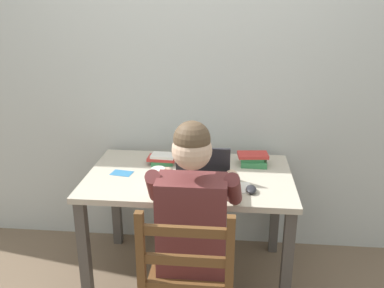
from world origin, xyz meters
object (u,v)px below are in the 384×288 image
(laptop, at_px, (201,178))
(desk, at_px, (189,189))
(seated_person, at_px, (194,219))
(coffee_mug_dark, at_px, (205,156))
(book_stack_side, at_px, (162,159))
(computer_mouse, at_px, (251,189))
(book_stack_main, at_px, (253,159))
(coffee_mug_white, at_px, (159,175))
(landscape_photo_print, at_px, (122,173))

(laptop, bearing_deg, desk, 117.85)
(seated_person, height_order, laptop, seated_person)
(coffee_mug_dark, height_order, book_stack_side, coffee_mug_dark)
(computer_mouse, height_order, book_stack_main, book_stack_main)
(seated_person, height_order, coffee_mug_white, seated_person)
(book_stack_main, xyz_separation_m, book_stack_side, (-0.60, -0.03, -0.01))
(laptop, relative_size, landscape_photo_print, 2.54)
(laptop, bearing_deg, computer_mouse, -10.02)
(laptop, xyz_separation_m, computer_mouse, (0.29, -0.05, -0.03))
(desk, xyz_separation_m, laptop, (0.09, -0.16, 0.15))
(book_stack_main, bearing_deg, computer_mouse, -93.72)
(desk, bearing_deg, coffee_mug_dark, 66.70)
(laptop, distance_m, coffee_mug_dark, 0.36)
(seated_person, distance_m, book_stack_main, 0.75)
(desk, xyz_separation_m, book_stack_main, (0.40, 0.20, 0.14))
(coffee_mug_dark, bearing_deg, desk, -113.30)
(desk, relative_size, book_stack_main, 6.15)
(laptop, height_order, book_stack_side, laptop)
(book_stack_main, bearing_deg, desk, -153.25)
(book_stack_main, bearing_deg, seated_person, -116.14)
(laptop, relative_size, coffee_mug_white, 2.75)
(coffee_mug_white, height_order, landscape_photo_print, coffee_mug_white)
(book_stack_main, distance_m, book_stack_side, 0.60)
(coffee_mug_dark, xyz_separation_m, book_stack_main, (0.32, 0.00, -0.01))
(seated_person, distance_m, computer_mouse, 0.40)
(computer_mouse, bearing_deg, coffee_mug_dark, 124.98)
(computer_mouse, distance_m, book_stack_main, 0.42)
(desk, relative_size, landscape_photo_print, 9.81)
(desk, xyz_separation_m, book_stack_side, (-0.20, 0.17, 0.13))
(desk, xyz_separation_m, landscape_photo_print, (-0.43, -0.02, 0.10))
(desk, distance_m, landscape_photo_print, 0.44)
(coffee_mug_white, bearing_deg, laptop, -5.35)
(seated_person, bearing_deg, laptop, 87.20)
(laptop, bearing_deg, coffee_mug_dark, 90.17)
(desk, height_order, computer_mouse, computer_mouse)
(book_stack_side, bearing_deg, desk, -40.64)
(laptop, xyz_separation_m, book_stack_side, (-0.29, 0.33, -0.02))
(desk, height_order, laptop, laptop)
(book_stack_main, bearing_deg, book_stack_side, -176.96)
(computer_mouse, relative_size, book_stack_main, 0.48)
(laptop, xyz_separation_m, coffee_mug_dark, (-0.00, 0.36, -0.00))
(coffee_mug_dark, relative_size, book_stack_main, 0.54)
(seated_person, relative_size, coffee_mug_dark, 11.32)
(computer_mouse, height_order, book_stack_side, book_stack_side)
(coffee_mug_white, bearing_deg, seated_person, -54.08)
(computer_mouse, bearing_deg, landscape_photo_print, 166.48)
(book_stack_main, xyz_separation_m, landscape_photo_print, (-0.83, -0.22, -0.04))
(coffee_mug_white, distance_m, book_stack_main, 0.66)
(seated_person, bearing_deg, book_stack_side, 112.87)
(desk, xyz_separation_m, computer_mouse, (0.37, -0.21, 0.12))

